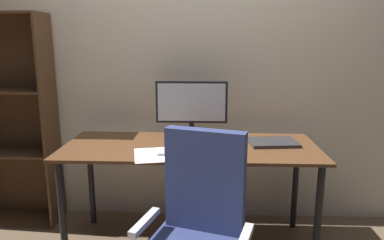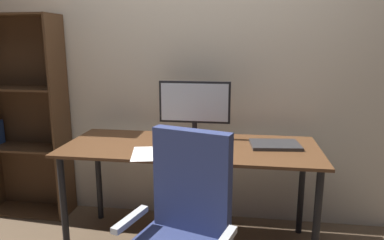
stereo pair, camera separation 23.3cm
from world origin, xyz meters
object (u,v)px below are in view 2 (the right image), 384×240
at_px(keyboard, 179,152).
at_px(bookshelf, 24,118).
at_px(monitor, 194,106).
at_px(laptop, 275,145).
at_px(mouse, 218,152).
at_px(coffee_mug, 201,139).
at_px(desk, 190,157).

distance_m(keyboard, bookshelf, 1.49).
distance_m(monitor, laptop, 0.62).
bearing_deg(bookshelf, keyboard, -20.92).
xyz_separation_m(mouse, laptop, (0.36, 0.23, -0.01)).
bearing_deg(bookshelf, coffee_mug, -13.36).
distance_m(keyboard, laptop, 0.65).
height_order(monitor, bookshelf, bookshelf).
bearing_deg(keyboard, laptop, 20.78).
bearing_deg(monitor, bookshelf, 174.26).
relative_size(coffee_mug, bookshelf, 0.06).
bearing_deg(desk, coffee_mug, -10.01).
bearing_deg(laptop, monitor, 159.73).
height_order(monitor, laptop, monitor).
height_order(laptop, bookshelf, bookshelf).
distance_m(monitor, mouse, 0.48).
xyz_separation_m(coffee_mug, bookshelf, (-1.50, 0.36, 0.02)).
height_order(monitor, mouse, monitor).
distance_m(monitor, coffee_mug, 0.29).
xyz_separation_m(mouse, bookshelf, (-1.63, 0.51, 0.05)).
bearing_deg(laptop, desk, 179.82).
bearing_deg(coffee_mug, bookshelf, 166.64).
bearing_deg(laptop, coffee_mug, -177.91).
bearing_deg(desk, mouse, -40.57).
height_order(desk, laptop, laptop).
bearing_deg(bookshelf, laptop, -8.17).
distance_m(desk, mouse, 0.28).
distance_m(desk, laptop, 0.57).
bearing_deg(keyboard, bookshelf, 157.92).
bearing_deg(keyboard, coffee_mug, 55.12).
relative_size(desk, mouse, 17.74).
distance_m(monitor, bookshelf, 1.45).
bearing_deg(laptop, bookshelf, 165.72).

